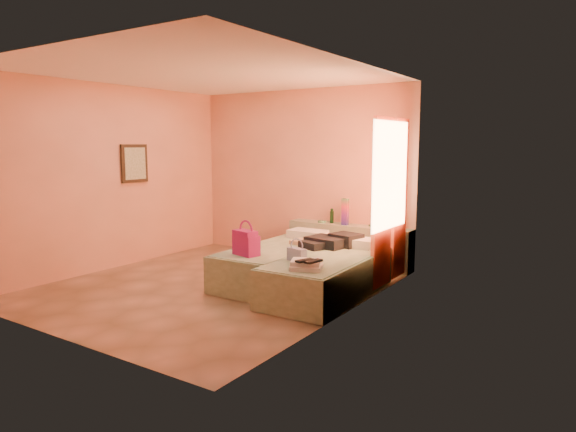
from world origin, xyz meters
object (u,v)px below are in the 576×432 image
at_px(headboard_ledge, 349,245).
at_px(water_bottle, 332,216).
at_px(blue_handbag, 297,255).
at_px(towel_stack, 306,265).
at_px(bed_right, 327,277).
at_px(green_book, 375,226).
at_px(flower_vase, 397,219).
at_px(bed_left, 278,264).
at_px(magenta_handbag, 246,243).

distance_m(headboard_ledge, water_bottle, 0.53).
relative_size(blue_handbag, towel_stack, 0.70).
bearing_deg(bed_right, towel_stack, -83.11).
xyz_separation_m(bed_right, green_book, (-0.11, 1.70, 0.41)).
xyz_separation_m(headboard_ledge, bed_right, (0.52, -1.64, -0.08)).
relative_size(headboard_ledge, flower_vase, 7.33).
bearing_deg(water_bottle, bed_right, -63.06).
bearing_deg(green_book, water_bottle, -157.32).
bearing_deg(headboard_ledge, bed_left, -104.63).
distance_m(water_bottle, blue_handbag, 2.12).
bearing_deg(green_book, magenta_handbag, -93.50).
bearing_deg(magenta_handbag, bed_left, 101.79).
xyz_separation_m(water_bottle, flower_vase, (1.07, 0.08, 0.03)).
xyz_separation_m(flower_vase, blue_handbag, (-0.45, -2.10, -0.21)).
xyz_separation_m(bed_left, blue_handbag, (0.69, -0.60, 0.33)).
height_order(headboard_ledge, blue_handbag, blue_handbag).
xyz_separation_m(bed_right, flower_vase, (0.24, 1.71, 0.54)).
relative_size(water_bottle, blue_handbag, 0.91).
distance_m(headboard_ledge, flower_vase, 0.90).
height_order(water_bottle, flower_vase, flower_vase).
xyz_separation_m(green_book, flower_vase, (0.35, 0.01, 0.13)).
height_order(water_bottle, blue_handbag, water_bottle).
bearing_deg(green_book, headboard_ledge, -155.38).
distance_m(green_book, flower_vase, 0.37).
height_order(headboard_ledge, water_bottle, water_bottle).
bearing_deg(magenta_handbag, blue_handbag, 20.08).
distance_m(bed_right, blue_handbag, 0.55).
distance_m(headboard_ledge, green_book, 0.54).
height_order(flower_vase, magenta_handbag, flower_vase).
height_order(headboard_ledge, flower_vase, flower_vase).
xyz_separation_m(bed_left, green_book, (0.79, 1.49, 0.41)).
xyz_separation_m(magenta_handbag, towel_stack, (1.03, -0.22, -0.11)).
xyz_separation_m(bed_right, towel_stack, (0.10, -0.68, 0.30)).
bearing_deg(flower_vase, green_book, -177.98).
relative_size(bed_left, towel_stack, 5.71).
distance_m(water_bottle, magenta_handbag, 2.10).
bearing_deg(bed_left, headboard_ledge, 73.66).
bearing_deg(magenta_handbag, bed_right, 40.69).
height_order(bed_right, towel_stack, towel_stack).
bearing_deg(towel_stack, green_book, 95.08).
relative_size(headboard_ledge, magenta_handbag, 5.97).
bearing_deg(towel_stack, water_bottle, 111.96).
bearing_deg(towel_stack, flower_vase, 86.65).
relative_size(flower_vase, magenta_handbag, 0.81).
xyz_separation_m(headboard_ledge, towel_stack, (0.63, -2.32, 0.23)).
bearing_deg(flower_vase, bed_left, -127.26).
distance_m(bed_right, green_book, 1.75).
bearing_deg(water_bottle, magenta_handbag, -92.78).
bearing_deg(magenta_handbag, green_book, 83.47).
distance_m(flower_vase, magenta_handbag, 2.47).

